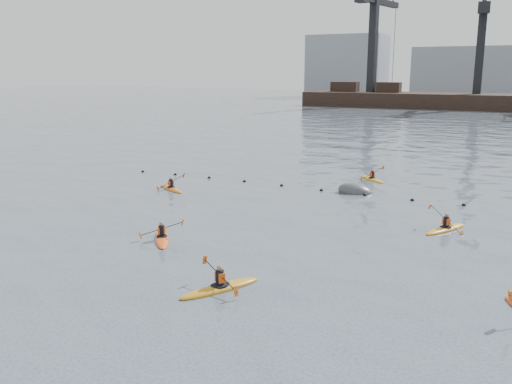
# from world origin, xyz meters

# --- Properties ---
(ground) EXTENTS (400.00, 400.00, 0.00)m
(ground) POSITION_xyz_m (0.00, 0.00, 0.00)
(ground) COLOR #35434D
(ground) RESTS_ON ground
(float_line) EXTENTS (33.24, 0.73, 0.24)m
(float_line) POSITION_xyz_m (-0.50, 22.53, 0.03)
(float_line) COLOR black
(float_line) RESTS_ON ground
(barge_pier) EXTENTS (72.00, 19.30, 29.50)m
(barge_pier) POSITION_xyz_m (-0.22, 110.00, 1.89)
(barge_pier) COLOR black
(barge_pier) RESTS_ON ground
(skyline) EXTENTS (141.00, 28.00, 22.00)m
(skyline) POSITION_xyz_m (2.23, 150.27, 9.25)
(skyline) COLOR gray
(skyline) RESTS_ON ground
(kayaker_0) EXTENTS (2.40, 2.86, 1.09)m
(kayaker_0) POSITION_xyz_m (-5.17, 8.86, 0.10)
(kayaker_0) COLOR #F05716
(kayaker_0) RESTS_ON ground
(kayaker_1) EXTENTS (2.18, 3.30, 1.16)m
(kayaker_1) POSITION_xyz_m (0.36, 4.87, 0.10)
(kayaker_1) COLOR #C28216
(kayaker_1) RESTS_ON ground
(kayaker_2) EXTENTS (2.96, 2.04, 1.15)m
(kayaker_2) POSITION_xyz_m (-11.26, 18.24, 0.09)
(kayaker_2) COLOR orange
(kayaker_2) RESTS_ON ground
(kayaker_3) EXTENTS (2.02, 3.05, 1.33)m
(kayaker_3) POSITION_xyz_m (6.74, 16.57, 0.10)
(kayaker_3) COLOR orange
(kayaker_3) RESTS_ON ground
(kayaker_5) EXTENTS (2.48, 2.39, 1.12)m
(kayaker_5) POSITION_xyz_m (0.09, 27.54, 0.09)
(kayaker_5) COLOR gold
(kayaker_5) RESTS_ON ground
(mooring_buoy) EXTENTS (2.87, 2.02, 1.68)m
(mooring_buoy) POSITION_xyz_m (0.23, 22.89, 0.00)
(mooring_buoy) COLOR #3B3E40
(mooring_buoy) RESTS_ON ground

